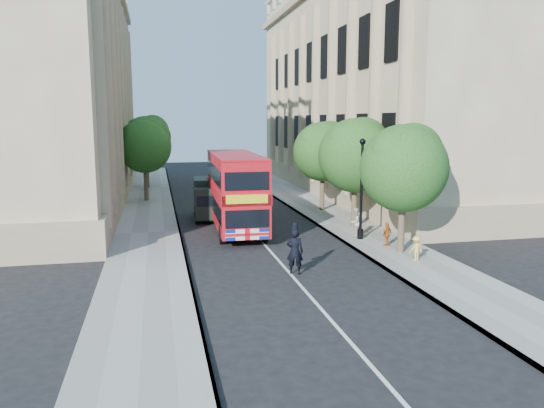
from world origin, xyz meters
TOP-DOWN VIEW (x-y plane):
  - ground at (0.00, 0.00)m, footprint 120.00×120.00m
  - pavement_right at (5.75, 10.00)m, footprint 3.50×80.00m
  - pavement_left at (-5.75, 10.00)m, footprint 3.50×80.00m
  - building_right at (13.80, 24.00)m, footprint 12.00×38.00m
  - building_left at (-13.80, 24.00)m, footprint 12.00×38.00m
  - tree_right_near at (5.84, 3.03)m, footprint 4.00×4.00m
  - tree_right_mid at (5.84, 9.03)m, footprint 4.20×4.20m
  - tree_right_far at (5.84, 15.03)m, footprint 4.00×4.00m
  - tree_left_far at (-5.96, 22.03)m, footprint 4.00×4.00m
  - tree_left_back at (-5.96, 30.03)m, footprint 4.20×4.20m
  - lamp_post at (5.00, 6.00)m, footprint 0.32×0.32m
  - double_decker_bus at (-0.88, 10.11)m, footprint 2.69×9.25m
  - box_van at (-2.02, 13.97)m, footprint 2.02×4.49m
  - police_constable at (0.18, 1.00)m, footprint 0.80×0.66m
  - woman_pedestrian at (4.91, 6.51)m, footprint 0.94×0.91m
  - child_a at (5.67, 4.23)m, footprint 0.73×0.60m
  - child_b at (5.78, 1.47)m, footprint 0.77×0.55m

SIDE VIEW (x-z plane):
  - ground at x=0.00m, z-range 0.00..0.00m
  - pavement_right at x=5.75m, z-range 0.00..0.12m
  - pavement_left at x=-5.75m, z-range 0.00..0.12m
  - child_b at x=5.78m, z-range 0.12..1.20m
  - child_a at x=5.67m, z-range 0.12..1.29m
  - woman_pedestrian at x=4.91m, z-range 0.12..1.65m
  - police_constable at x=0.18m, z-range 0.00..1.87m
  - box_van at x=-2.02m, z-range -0.03..2.49m
  - double_decker_bus at x=-0.88m, z-range 0.22..4.46m
  - lamp_post at x=5.00m, z-range -0.07..5.09m
  - tree_right_near at x=5.84m, z-range 1.21..7.29m
  - tree_right_far at x=5.84m, z-range 1.24..7.39m
  - tree_left_far at x=-5.96m, z-range 1.30..7.59m
  - tree_right_mid at x=5.84m, z-range 1.26..7.63m
  - tree_left_back at x=-5.96m, z-range 1.38..8.03m
  - building_right at x=13.80m, z-range 0.00..18.00m
  - building_left at x=-13.80m, z-range 0.00..18.00m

